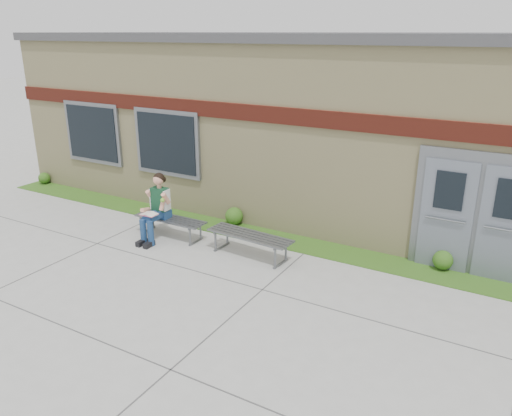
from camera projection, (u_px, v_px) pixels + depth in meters
The scene contains 9 objects.
ground at pixel (199, 288), 8.72m from camera, with size 80.00×80.00×0.00m, color #9E9E99.
grass_strip at pixel (269, 237), 10.84m from camera, with size 16.00×0.80×0.02m, color #294C14.
school_building at pixel (332, 118), 12.90m from camera, with size 16.20×6.22×4.20m.
bench_left at pixel (170, 222), 10.79m from camera, with size 1.65×0.46×0.43m.
bench_right at pixel (250, 239), 9.84m from camera, with size 1.81×0.62×0.46m.
girl at pixel (156, 207), 10.56m from camera, with size 0.55×0.90×1.43m.
shrub_west at pixel (44, 178), 14.56m from camera, with size 0.33×0.33×0.33m, color #294C14.
shrub_mid at pixel (234, 216), 11.47m from camera, with size 0.41×0.41×0.41m, color #294C14.
shrub_east at pixel (443, 260), 9.31m from camera, with size 0.37×0.37×0.37m, color #294C14.
Camera 1 is at (4.73, -6.21, 4.25)m, focal length 35.00 mm.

